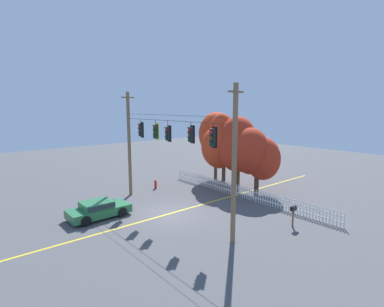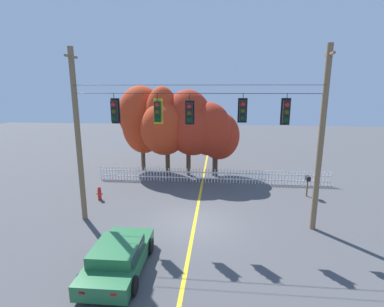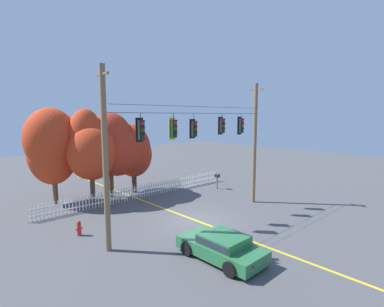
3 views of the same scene
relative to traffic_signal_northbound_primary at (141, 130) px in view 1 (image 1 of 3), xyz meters
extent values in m
plane|color=#4C4C4F|center=(3.84, -0.01, -5.63)|extent=(80.00, 80.00, 0.00)
cube|color=gold|center=(3.84, -0.01, -5.63)|extent=(0.16, 36.00, 0.01)
cylinder|color=brown|center=(-1.94, -0.01, -1.34)|extent=(0.27, 0.27, 8.59)
cylinder|color=brown|center=(9.62, -0.01, -1.34)|extent=(0.27, 0.27, 8.59)
cube|color=brown|center=(-1.94, -0.01, 2.51)|extent=(0.10, 1.10, 0.10)
cube|color=brown|center=(9.62, -0.01, 2.51)|extent=(0.10, 1.10, 0.10)
cylinder|color=black|center=(3.84, -0.01, 0.83)|extent=(11.36, 0.02, 0.02)
cylinder|color=black|center=(3.84, -0.26, 1.21)|extent=(11.36, 0.02, 0.02)
cylinder|color=black|center=(0.00, -0.01, 0.66)|extent=(0.03, 0.03, 0.35)
cube|color=black|center=(0.00, 0.12, 0.00)|extent=(0.43, 0.02, 1.21)
cube|color=black|center=(0.00, -0.01, 0.00)|extent=(0.30, 0.24, 0.97)
cylinder|color=red|center=(0.00, -0.14, 0.32)|extent=(0.20, 0.03, 0.20)
cube|color=black|center=(0.00, -0.19, 0.44)|extent=(0.22, 0.12, 0.06)
cylinder|color=#463B09|center=(0.00, -0.14, 0.00)|extent=(0.20, 0.03, 0.20)
cube|color=black|center=(0.00, -0.19, 0.11)|extent=(0.22, 0.12, 0.06)
cylinder|color=#073513|center=(0.00, -0.14, -0.33)|extent=(0.20, 0.03, 0.20)
cube|color=black|center=(0.00, -0.19, -0.21)|extent=(0.22, 0.12, 0.06)
cylinder|color=black|center=(2.09, -0.01, 0.66)|extent=(0.03, 0.03, 0.36)
cube|color=yellow|center=(2.09, 0.12, -0.01)|extent=(0.43, 0.02, 1.20)
cube|color=black|center=(2.09, -0.01, -0.01)|extent=(0.30, 0.24, 0.97)
cylinder|color=red|center=(2.09, -0.14, 0.32)|extent=(0.20, 0.03, 0.20)
cube|color=black|center=(2.09, -0.19, 0.43)|extent=(0.22, 0.12, 0.06)
cylinder|color=#463B09|center=(2.09, -0.14, -0.01)|extent=(0.20, 0.03, 0.20)
cube|color=black|center=(2.09, -0.19, 0.11)|extent=(0.22, 0.12, 0.06)
cylinder|color=#073513|center=(2.09, -0.14, -0.33)|extent=(0.20, 0.03, 0.20)
cube|color=black|center=(2.09, -0.19, -0.21)|extent=(0.22, 0.12, 0.06)
cylinder|color=black|center=(3.59, -0.01, 0.62)|extent=(0.03, 0.03, 0.43)
cube|color=black|center=(3.59, 0.12, -0.05)|extent=(0.43, 0.02, 1.13)
cube|color=black|center=(3.59, -0.01, -0.05)|extent=(0.30, 0.24, 0.91)
cylinder|color=red|center=(3.59, -0.14, 0.25)|extent=(0.20, 0.03, 0.20)
cube|color=black|center=(3.59, -0.19, 0.36)|extent=(0.22, 0.12, 0.06)
cylinder|color=#463B09|center=(3.59, -0.14, -0.05)|extent=(0.20, 0.03, 0.20)
cube|color=black|center=(3.59, -0.19, 0.06)|extent=(0.22, 0.12, 0.06)
cylinder|color=#073513|center=(3.59, -0.14, -0.36)|extent=(0.20, 0.03, 0.20)
cube|color=black|center=(3.59, -0.19, -0.24)|extent=(0.22, 0.12, 0.06)
cylinder|color=black|center=(6.04, -0.01, 0.68)|extent=(0.03, 0.03, 0.32)
cube|color=black|center=(6.04, 0.12, 0.06)|extent=(0.43, 0.02, 1.13)
cube|color=black|center=(6.04, -0.01, 0.06)|extent=(0.30, 0.24, 0.91)
cylinder|color=red|center=(6.04, -0.14, 0.37)|extent=(0.20, 0.03, 0.20)
cube|color=black|center=(6.04, -0.19, 0.48)|extent=(0.22, 0.12, 0.06)
cylinder|color=#463B09|center=(6.04, -0.14, 0.06)|extent=(0.20, 0.03, 0.20)
cube|color=black|center=(6.04, -0.19, 0.18)|extent=(0.22, 0.12, 0.06)
cylinder|color=#073513|center=(6.04, -0.14, -0.24)|extent=(0.20, 0.03, 0.20)
cube|color=black|center=(6.04, -0.19, -0.12)|extent=(0.22, 0.12, 0.06)
cylinder|color=black|center=(7.98, -0.01, 0.68)|extent=(0.03, 0.03, 0.32)
cube|color=black|center=(7.98, 0.12, 0.03)|extent=(0.43, 0.02, 1.22)
cube|color=black|center=(7.98, -0.01, 0.03)|extent=(0.30, 0.24, 0.99)
cylinder|color=red|center=(7.98, -0.14, 0.35)|extent=(0.20, 0.03, 0.20)
cube|color=black|center=(7.98, -0.19, 0.47)|extent=(0.22, 0.12, 0.06)
cylinder|color=#463B09|center=(7.98, -0.14, 0.03)|extent=(0.20, 0.03, 0.20)
cube|color=black|center=(7.98, -0.19, 0.14)|extent=(0.22, 0.12, 0.06)
cylinder|color=#073513|center=(7.98, -0.14, -0.30)|extent=(0.20, 0.03, 0.20)
cube|color=black|center=(7.98, -0.19, -0.19)|extent=(0.22, 0.12, 0.06)
cube|color=white|center=(-3.75, 6.59, -5.13)|extent=(0.06, 0.04, 1.01)
cube|color=white|center=(-3.53, 6.59, -5.13)|extent=(0.06, 0.04, 1.01)
cube|color=white|center=(-3.31, 6.59, -5.13)|extent=(0.06, 0.04, 1.01)
cube|color=white|center=(-3.08, 6.59, -5.13)|extent=(0.06, 0.04, 1.01)
cube|color=white|center=(-2.86, 6.59, -5.13)|extent=(0.06, 0.04, 1.01)
cube|color=white|center=(-2.64, 6.59, -5.13)|extent=(0.06, 0.04, 1.01)
cube|color=white|center=(-2.41, 6.59, -5.13)|extent=(0.06, 0.04, 1.01)
cube|color=white|center=(-2.19, 6.59, -5.13)|extent=(0.06, 0.04, 1.01)
cube|color=white|center=(-1.97, 6.59, -5.13)|extent=(0.06, 0.04, 1.01)
cube|color=white|center=(-1.74, 6.59, -5.13)|extent=(0.06, 0.04, 1.01)
cube|color=white|center=(-1.52, 6.59, -5.13)|extent=(0.06, 0.04, 1.01)
cube|color=white|center=(-1.30, 6.59, -5.13)|extent=(0.06, 0.04, 1.01)
cube|color=white|center=(-1.07, 6.59, -5.13)|extent=(0.06, 0.04, 1.01)
cube|color=white|center=(-0.85, 6.59, -5.13)|extent=(0.06, 0.04, 1.01)
cube|color=white|center=(-0.63, 6.59, -5.13)|extent=(0.06, 0.04, 1.01)
cube|color=white|center=(-0.40, 6.59, -5.13)|extent=(0.06, 0.04, 1.01)
cube|color=white|center=(-0.18, 6.59, -5.13)|extent=(0.06, 0.04, 1.01)
cube|color=white|center=(0.05, 6.59, -5.13)|extent=(0.06, 0.04, 1.01)
cube|color=white|center=(0.27, 6.59, -5.13)|extent=(0.06, 0.04, 1.01)
cube|color=white|center=(0.49, 6.59, -5.13)|extent=(0.06, 0.04, 1.01)
cube|color=white|center=(0.72, 6.59, -5.13)|extent=(0.06, 0.04, 1.01)
cube|color=white|center=(0.94, 6.59, -5.13)|extent=(0.06, 0.04, 1.01)
cube|color=white|center=(1.16, 6.59, -5.13)|extent=(0.06, 0.04, 1.01)
cube|color=white|center=(1.39, 6.59, -5.13)|extent=(0.06, 0.04, 1.01)
cube|color=white|center=(1.61, 6.59, -5.13)|extent=(0.06, 0.04, 1.01)
cube|color=white|center=(1.83, 6.59, -5.13)|extent=(0.06, 0.04, 1.01)
cube|color=white|center=(2.06, 6.59, -5.13)|extent=(0.06, 0.04, 1.01)
cube|color=white|center=(2.28, 6.59, -5.13)|extent=(0.06, 0.04, 1.01)
cube|color=white|center=(2.50, 6.59, -5.13)|extent=(0.06, 0.04, 1.01)
cube|color=white|center=(2.73, 6.59, -5.13)|extent=(0.06, 0.04, 1.01)
cube|color=white|center=(2.95, 6.59, -5.13)|extent=(0.06, 0.04, 1.01)
cube|color=white|center=(3.17, 6.59, -5.13)|extent=(0.06, 0.04, 1.01)
cube|color=white|center=(3.40, 6.59, -5.13)|extent=(0.06, 0.04, 1.01)
cube|color=white|center=(3.62, 6.59, -5.13)|extent=(0.06, 0.04, 1.01)
cube|color=white|center=(3.84, 6.59, -5.13)|extent=(0.06, 0.04, 1.01)
cube|color=white|center=(4.07, 6.59, -5.13)|extent=(0.06, 0.04, 1.01)
cube|color=white|center=(4.29, 6.59, -5.13)|extent=(0.06, 0.04, 1.01)
cube|color=white|center=(4.51, 6.59, -5.13)|extent=(0.06, 0.04, 1.01)
cube|color=white|center=(4.74, 6.59, -5.13)|extent=(0.06, 0.04, 1.01)
cube|color=white|center=(4.96, 6.59, -5.13)|extent=(0.06, 0.04, 1.01)
cube|color=white|center=(5.18, 6.59, -5.13)|extent=(0.06, 0.04, 1.01)
cube|color=white|center=(5.41, 6.59, -5.13)|extent=(0.06, 0.04, 1.01)
cube|color=white|center=(5.63, 6.59, -5.13)|extent=(0.06, 0.04, 1.01)
cube|color=white|center=(5.85, 6.59, -5.13)|extent=(0.06, 0.04, 1.01)
cube|color=white|center=(6.08, 6.59, -5.13)|extent=(0.06, 0.04, 1.01)
cube|color=white|center=(6.30, 6.59, -5.13)|extent=(0.06, 0.04, 1.01)
cube|color=white|center=(6.53, 6.59, -5.13)|extent=(0.06, 0.04, 1.01)
cube|color=white|center=(6.75, 6.59, -5.13)|extent=(0.06, 0.04, 1.01)
cube|color=white|center=(6.97, 6.59, -5.13)|extent=(0.06, 0.04, 1.01)
cube|color=white|center=(7.20, 6.59, -5.13)|extent=(0.06, 0.04, 1.01)
cube|color=white|center=(7.42, 6.59, -5.13)|extent=(0.06, 0.04, 1.01)
cube|color=white|center=(7.64, 6.59, -5.13)|extent=(0.06, 0.04, 1.01)
cube|color=white|center=(7.87, 6.59, -5.13)|extent=(0.06, 0.04, 1.01)
cube|color=white|center=(8.09, 6.59, -5.13)|extent=(0.06, 0.04, 1.01)
cube|color=white|center=(8.31, 6.59, -5.13)|extent=(0.06, 0.04, 1.01)
cube|color=white|center=(8.54, 6.59, -5.13)|extent=(0.06, 0.04, 1.01)
cube|color=white|center=(8.76, 6.59, -5.13)|extent=(0.06, 0.04, 1.01)
cube|color=white|center=(8.98, 6.59, -5.13)|extent=(0.06, 0.04, 1.01)
cube|color=white|center=(9.21, 6.59, -5.13)|extent=(0.06, 0.04, 1.01)
cube|color=white|center=(9.43, 6.59, -5.13)|extent=(0.06, 0.04, 1.01)
cube|color=white|center=(9.65, 6.59, -5.13)|extent=(0.06, 0.04, 1.01)
cube|color=white|center=(9.88, 6.59, -5.13)|extent=(0.06, 0.04, 1.01)
cube|color=white|center=(10.10, 6.59, -5.13)|extent=(0.06, 0.04, 1.01)
cube|color=white|center=(10.32, 6.59, -5.13)|extent=(0.06, 0.04, 1.01)
cube|color=white|center=(10.55, 6.59, -5.13)|extent=(0.06, 0.04, 1.01)
cube|color=white|center=(10.77, 6.59, -5.13)|extent=(0.06, 0.04, 1.01)
cube|color=white|center=(10.99, 6.59, -5.13)|extent=(0.06, 0.04, 1.01)
cube|color=white|center=(11.22, 6.59, -5.13)|extent=(0.06, 0.04, 1.01)
cube|color=white|center=(11.44, 6.59, -5.13)|extent=(0.06, 0.04, 1.01)
cube|color=white|center=(11.66, 6.59, -5.13)|extent=(0.06, 0.04, 1.01)
cube|color=white|center=(11.89, 6.59, -5.13)|extent=(0.06, 0.04, 1.01)
cube|color=white|center=(12.11, 6.59, -5.13)|extent=(0.06, 0.04, 1.01)
cube|color=white|center=(12.34, 6.59, -5.13)|extent=(0.06, 0.04, 1.01)
cube|color=white|center=(12.56, 6.59, -5.13)|extent=(0.06, 0.04, 1.01)
cube|color=white|center=(12.78, 6.59, -5.13)|extent=(0.06, 0.04, 1.01)
cube|color=white|center=(4.51, 6.62, -5.33)|extent=(16.54, 0.03, 0.08)
cube|color=white|center=(4.51, 6.62, -4.90)|extent=(16.54, 0.03, 0.08)
cylinder|color=brown|center=(-1.23, 9.34, -4.45)|extent=(0.34, 0.34, 2.37)
ellipsoid|color=red|center=(-1.17, 9.56, -1.86)|extent=(3.47, 2.94, 4.70)
ellipsoid|color=red|center=(-0.91, 9.83, -1.67)|extent=(2.82, 2.40, 3.85)
ellipsoid|color=red|center=(-1.28, 9.39, -0.96)|extent=(3.64, 3.35, 4.43)
cylinder|color=brown|center=(1.03, 8.18, -4.32)|extent=(0.35, 0.35, 2.63)
ellipsoid|color=red|center=(0.91, 7.72, -1.90)|extent=(3.56, 3.27, 3.98)
ellipsoid|color=red|center=(0.69, 8.17, -1.14)|extent=(2.63, 2.28, 4.68)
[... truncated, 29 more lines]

